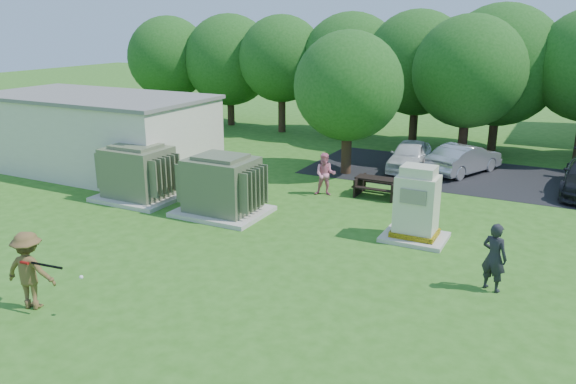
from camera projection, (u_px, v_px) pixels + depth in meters
The scene contains 15 objects.
ground at pixel (217, 281), 14.37m from camera, with size 120.00×120.00×0.00m, color #2D6619.
service_building at pixel (97, 135), 24.67m from camera, with size 10.00×5.00×3.20m, color beige.
service_building_roof at pixel (93, 96), 24.18m from camera, with size 10.20×5.20×0.15m, color slate.
parking_strip at pixel (547, 185), 22.81m from camera, with size 20.00×6.00×0.01m, color #232326.
transformer_left at pixel (138, 174), 20.76m from camera, with size 3.00×2.40×2.07m.
transformer_right at pixel (222, 187), 19.14m from camera, with size 3.00×2.40×2.07m.
generator_cabinet at pixel (416, 208), 16.84m from camera, with size 1.89×1.55×2.30m.
picnic_table at pixel (378, 185), 21.23m from camera, with size 1.67×1.25×0.71m.
batter at pixel (30, 270), 12.80m from camera, with size 1.20×0.69×1.85m, color brown.
person_by_generator at pixel (494, 257), 13.65m from camera, with size 0.64×0.42×1.74m, color black.
person_at_picnic at pixel (325, 174), 21.26m from camera, with size 0.80×0.62×1.64m, color pink.
car_white at pixel (410, 155), 25.01m from camera, with size 1.53×3.79×1.29m, color white.
car_silver_a at pixel (464, 159), 24.40m from camera, with size 1.37×3.93×1.30m, color #A1A1A5.
batting_equipment at pixel (48, 267), 12.37m from camera, with size 1.51×0.43×0.28m.
tree_row at pixel (451, 68), 28.15m from camera, with size 41.30×13.30×7.30m.
Camera 1 is at (7.60, -10.81, 6.36)m, focal length 35.00 mm.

